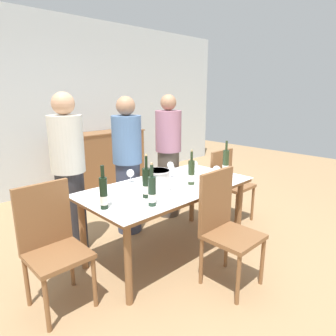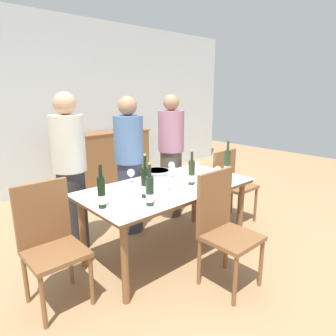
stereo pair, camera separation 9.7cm
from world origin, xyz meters
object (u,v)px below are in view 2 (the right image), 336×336
at_px(sideboard_cabinet, 108,158).
at_px(person_guest_left, 129,166).
at_px(wine_bottle_0, 192,173).
at_px(wine_glass_1, 172,166).
at_px(chair_right_end, 231,180).
at_px(wine_glass_2, 218,171).
at_px(wine_glass_3, 196,164).
at_px(chair_near_front, 223,222).
at_px(person_host, 70,174).
at_px(wine_bottle_1, 227,164).
at_px(ice_bucket, 157,180).
at_px(wine_glass_4, 131,173).
at_px(dining_table, 168,193).
at_px(person_guest_right, 171,157).
at_px(wine_bottle_2, 150,191).
at_px(wine_glass_0, 172,169).
at_px(wine_bottle_3, 102,193).
at_px(wine_bottle_4, 145,183).
at_px(chair_left_end, 50,237).

height_order(sideboard_cabinet, person_guest_left, person_guest_left).
relative_size(wine_bottle_0, wine_glass_1, 2.32).
bearing_deg(wine_bottle_0, chair_right_end, 12.44).
bearing_deg(wine_bottle_0, wine_glass_1, 77.05).
distance_m(wine_glass_2, wine_glass_3, 0.33).
distance_m(chair_near_front, person_host, 1.58).
bearing_deg(wine_bottle_1, wine_glass_1, 133.79).
relative_size(ice_bucket, wine_glass_4, 1.65).
xyz_separation_m(dining_table, person_guest_right, (0.69, 0.71, 0.14)).
bearing_deg(wine_bottle_1, chair_near_front, -144.36).
distance_m(dining_table, person_host, 1.00).
height_order(ice_bucket, wine_bottle_0, wine_bottle_0).
relative_size(wine_glass_3, chair_near_front, 0.14).
bearing_deg(wine_glass_4, chair_near_front, -77.01).
distance_m(wine_glass_1, person_guest_right, 0.61).
relative_size(dining_table, wine_glass_3, 12.42).
bearing_deg(wine_glass_4, wine_bottle_2, -112.19).
bearing_deg(ice_bucket, person_host, 120.31).
bearing_deg(sideboard_cabinet, wine_glass_0, -104.86).
relative_size(wine_bottle_3, chair_right_end, 0.39).
bearing_deg(chair_near_front, wine_glass_0, 77.30).
relative_size(wine_bottle_3, wine_bottle_4, 0.91).
bearing_deg(sideboard_cabinet, wine_bottle_1, -92.82).
distance_m(wine_bottle_3, person_host, 0.81).
height_order(wine_glass_1, person_guest_right, person_guest_right).
distance_m(wine_bottle_2, person_guest_left, 1.09).
distance_m(dining_table, person_guest_right, 1.00).
height_order(wine_glass_3, chair_near_front, chair_near_front).
bearing_deg(person_guest_left, chair_left_end, -153.19).
bearing_deg(wine_bottle_0, person_guest_right, 59.29).
bearing_deg(wine_bottle_3, person_guest_left, 43.56).
distance_m(sideboard_cabinet, person_guest_right, 1.84).
distance_m(wine_bottle_1, person_guest_right, 0.89).
relative_size(wine_bottle_3, person_guest_left, 0.22).
xyz_separation_m(wine_bottle_0, wine_bottle_2, (-0.65, -0.16, 0.00)).
bearing_deg(dining_table, wine_bottle_2, -147.96).
bearing_deg(wine_bottle_1, wine_glass_4, 150.44).
bearing_deg(dining_table, wine_glass_1, 42.03).
height_order(wine_glass_0, wine_glass_1, wine_glass_1).
distance_m(dining_table, wine_bottle_0, 0.30).
relative_size(ice_bucket, wine_glass_2, 1.62).
height_order(wine_glass_2, person_host, person_host).
distance_m(wine_bottle_0, person_guest_right, 0.98).
bearing_deg(person_guest_right, sideboard_cabinet, 85.50).
distance_m(dining_table, wine_bottle_4, 0.43).
relative_size(wine_bottle_2, person_host, 0.22).
relative_size(wine_bottle_1, person_guest_right, 0.24).
bearing_deg(wine_bottle_4, sideboard_cabinet, 65.41).
height_order(wine_glass_1, wine_glass_2, wine_glass_1).
bearing_deg(wine_glass_1, wine_bottle_4, -150.73).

